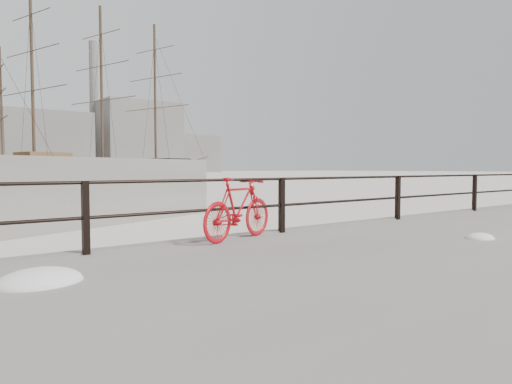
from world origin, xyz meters
TOP-DOWN VIEW (x-y plane):
  - ground at (0.00, 0.00)m, footprint 400.00×400.00m
  - guardrail at (0.00, -0.15)m, footprint 28.00×0.10m
  - bicycle at (-4.61, -0.36)m, footprint 1.70×0.72m
  - barque_black at (24.72, 91.83)m, footprint 70.43×41.12m
  - industrial_west at (20.00, 140.00)m, footprint 32.00×18.00m
  - industrial_mid at (55.00, 145.00)m, footprint 26.00×20.00m
  - industrial_east at (78.00, 150.00)m, footprint 20.00×16.00m
  - smokestack at (42.00, 150.00)m, footprint 2.80×2.80m

SIDE VIEW (x-z plane):
  - ground at x=0.00m, z-range 0.00..0.00m
  - barque_black at x=24.72m, z-range -18.70..18.70m
  - guardrail at x=0.00m, z-range 0.35..1.35m
  - bicycle at x=-4.61m, z-range 0.35..1.38m
  - industrial_east at x=78.00m, z-range 0.00..14.00m
  - industrial_west at x=20.00m, z-range 0.00..18.00m
  - industrial_mid at x=55.00m, z-range 0.00..24.00m
  - smokestack at x=42.00m, z-range 0.00..44.00m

